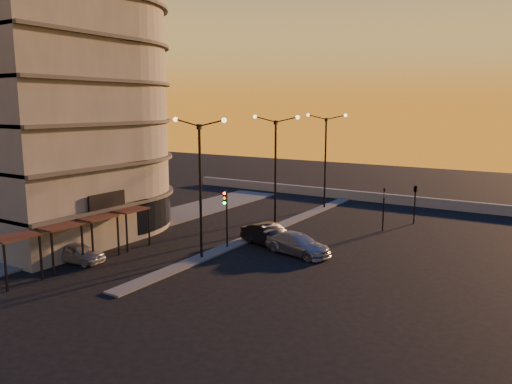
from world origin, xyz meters
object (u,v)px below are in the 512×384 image
object	(u,v)px
car_hatchback	(77,252)
car_wagon	(298,244)
car_sedan	(270,235)
streetlamp_mid	(275,163)
traffic_light_main	(226,210)

from	to	relation	value
car_hatchback	car_wagon	xyz separation A→B (m)	(11.56, 9.42, 0.06)
car_hatchback	car_sedan	world-z (taller)	car_sedan
streetlamp_mid	car_wagon	world-z (taller)	streetlamp_mid
traffic_light_main	car_sedan	xyz separation A→B (m)	(2.29, 2.37, -2.10)
traffic_light_main	car_hatchback	size ratio (longest dim) A/B	1.09
streetlamp_mid	car_wagon	distance (m)	8.98
car_sedan	car_wagon	size ratio (longest dim) A/B	0.95
streetlamp_mid	car_sedan	xyz separation A→B (m)	(2.29, -4.76, -4.80)
traffic_light_main	car_wagon	bearing A→B (deg)	16.73
streetlamp_mid	car_wagon	bearing A→B (deg)	-47.93
traffic_light_main	car_hatchback	distance (m)	10.47
streetlamp_mid	car_sedan	bearing A→B (deg)	-64.33
streetlamp_mid	car_hatchback	bearing A→B (deg)	-113.39
streetlamp_mid	car_sedan	distance (m)	7.14
traffic_light_main	car_wagon	distance (m)	5.71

